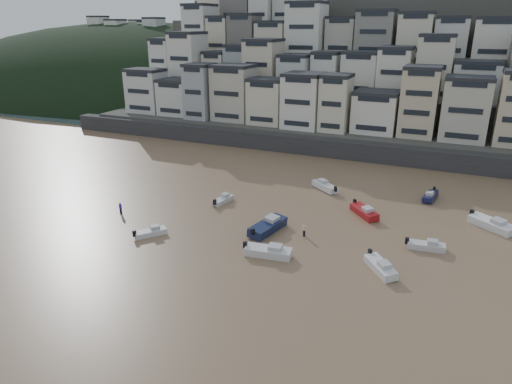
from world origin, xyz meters
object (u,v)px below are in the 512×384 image
at_px(boat_f, 223,199).
at_px(boat_j, 151,231).
at_px(person_blue, 121,208).
at_px(boat_h, 325,185).
at_px(boat_a, 268,250).
at_px(boat_b, 381,265).
at_px(boat_e, 364,210).
at_px(boat_g, 492,223).
at_px(person_pink, 304,230).
at_px(boat_d, 426,244).
at_px(boat_c, 268,225).
at_px(boat_i, 431,195).

bearing_deg(boat_f, boat_j, 175.58).
xyz_separation_m(boat_f, person_blue, (-11.16, -9.73, 0.28)).
bearing_deg(boat_j, boat_f, 24.90).
xyz_separation_m(boat_f, boat_h, (12.42, 11.74, 0.20)).
relative_size(boat_a, boat_b, 1.10).
xyz_separation_m(boat_e, boat_j, (-23.45, -17.48, -0.19)).
xyz_separation_m(boat_a, boat_h, (-0.27, 24.47, -0.02)).
height_order(boat_g, person_pink, boat_g).
bearing_deg(boat_f, person_pink, -103.65).
bearing_deg(boat_j, boat_a, -48.79).
relative_size(boat_b, boat_e, 0.94).
bearing_deg(boat_b, boat_f, -151.20).
xyz_separation_m(boat_d, boat_f, (-29.21, 3.44, -0.05)).
bearing_deg(boat_g, boat_e, -134.75).
relative_size(boat_d, boat_h, 0.82).
xyz_separation_m(boat_c, boat_e, (10.32, 10.32, -0.17)).
xyz_separation_m(boat_c, boat_i, (18.29, 20.63, -0.28)).
relative_size(boat_c, boat_g, 1.09).
bearing_deg(boat_i, boat_e, -29.30).
distance_m(boat_b, boat_e, 15.39).
distance_m(boat_a, boat_j, 15.81).
xyz_separation_m(boat_h, boat_j, (-15.51, -25.48, -0.19)).
relative_size(boat_g, person_blue, 3.68).
distance_m(boat_c, person_pink, 4.77).
xyz_separation_m(boat_b, boat_c, (-15.08, 4.32, 0.22)).
height_order(boat_e, boat_f, boat_e).
height_order(boat_e, boat_g, boat_g).
relative_size(boat_c, boat_e, 1.22).
bearing_deg(boat_a, person_blue, 165.22).
distance_m(boat_e, boat_g, 16.30).
xyz_separation_m(boat_f, boat_g, (36.48, 6.16, 0.29)).
bearing_deg(boat_i, boat_h, -73.33).
bearing_deg(boat_c, person_pink, -70.92).
xyz_separation_m(boat_c, boat_h, (2.38, 18.32, -0.17)).
bearing_deg(boat_f, boat_g, -72.18).
bearing_deg(person_pink, boat_e, 59.94).
xyz_separation_m(boat_c, boat_j, (-13.13, -7.17, -0.36)).
xyz_separation_m(boat_d, boat_i, (-0.87, 17.50, 0.04)).
bearing_deg(boat_e, boat_g, 56.50).
xyz_separation_m(boat_g, boat_h, (-24.06, 5.58, -0.09)).
bearing_deg(person_blue, boat_j, -26.39).
bearing_deg(boat_j, boat_d, -34.76).
bearing_deg(boat_d, boat_h, 130.67).
distance_m(boat_b, boat_c, 15.69).
bearing_deg(boat_b, boat_i, 134.90).
distance_m(boat_d, boat_j, 33.89).
relative_size(boat_f, boat_h, 0.75).
bearing_deg(boat_h, boat_c, 120.87).
distance_m(boat_f, boat_h, 17.10).
relative_size(boat_c, boat_i, 1.40).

